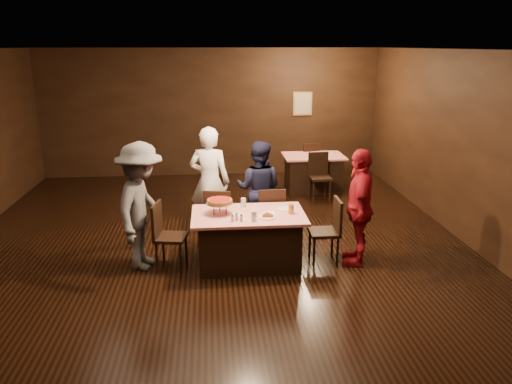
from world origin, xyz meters
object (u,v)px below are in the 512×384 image
pizza_stand (220,201)px  glass_amber (291,209)px  chair_back_far (308,162)px  plate_empty (285,209)px  glass_front_left (254,216)px  main_table (249,239)px  diner_white_jacket (210,182)px  back_table (313,173)px  diner_grey_knit (141,206)px  glass_back (243,203)px  chair_end_left (171,236)px  chair_end_right (324,231)px  chair_back_near (320,177)px  diner_navy_hoodie (259,189)px  chair_far_left (219,217)px  diner_red_shirt (359,207)px  chair_far_right (270,215)px

pizza_stand → glass_amber: pizza_stand is taller
chair_back_far → plate_empty: 4.35m
glass_amber → glass_front_left: bearing=-155.6°
main_table → diner_white_jacket: size_ratio=0.88×
back_table → glass_front_left: 4.39m
diner_white_jacket → diner_grey_knit: 1.51m
back_table → glass_back: glass_back is taller
chair_end_left → diner_white_jacket: (0.56, 1.24, 0.44)m
back_table → chair_end_left: bearing=-126.9°
chair_end_right → glass_front_left: size_ratio=6.79×
main_table → chair_back_near: 3.48m
diner_navy_hoodie → diner_grey_knit: bearing=52.3°
chair_end_right → diner_navy_hoodie: size_ratio=0.60×
chair_far_left → chair_back_far: same height
diner_white_jacket → plate_empty: diner_white_jacket is taller
diner_white_jacket → diner_red_shirt: size_ratio=1.08×
chair_far_right → chair_end_left: (-1.50, -0.75, 0.00)m
diner_grey_knit → chair_far_right: bearing=-57.0°
chair_back_near → glass_front_left: size_ratio=6.79×
chair_far_right → glass_front_left: chair_far_right is taller
diner_navy_hoodie → glass_amber: 1.26m
back_table → diner_navy_hoodie: size_ratio=0.82×
main_table → chair_back_near: size_ratio=1.68×
diner_white_jacket → glass_back: diner_white_jacket is taller
chair_back_far → diner_navy_hoodie: diner_navy_hoodie is taller
diner_navy_hoodie → glass_front_left: 1.48m
chair_end_right → glass_front_left: 1.15m
chair_far_left → chair_end_right: bearing=164.2°
chair_back_near → chair_end_right: bearing=-104.4°
back_table → diner_grey_knit: diner_grey_knit is taller
diner_navy_hoodie → diner_red_shirt: bearing=156.5°
chair_back_far → glass_back: (-1.76, -4.03, 0.37)m
diner_grey_knit → glass_amber: (2.09, -0.12, -0.06)m
glass_back → glass_front_left: bearing=-80.5°
diner_navy_hoodie → diner_white_jacket: bearing=15.2°
chair_end_right → glass_amber: 0.62m
back_table → diner_red_shirt: size_ratio=0.77×
diner_white_jacket → glass_amber: (1.14, -1.29, -0.07)m
diner_grey_knit → pizza_stand: size_ratio=4.76×
glass_front_left → plate_empty: bearing=42.0°
back_table → diner_red_shirt: diner_red_shirt is taller
chair_end_left → glass_front_left: 1.24m
chair_back_far → diner_white_jacket: 3.85m
back_table → diner_white_jacket: bearing=-132.0°
chair_end_right → pizza_stand: 1.57m
chair_back_far → diner_white_jacket: diner_white_jacket is taller
glass_back → diner_grey_knit: bearing=-170.9°
glass_front_left → chair_far_right: bearing=71.6°
chair_far_left → diner_grey_knit: 1.36m
glass_amber → glass_back: same height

